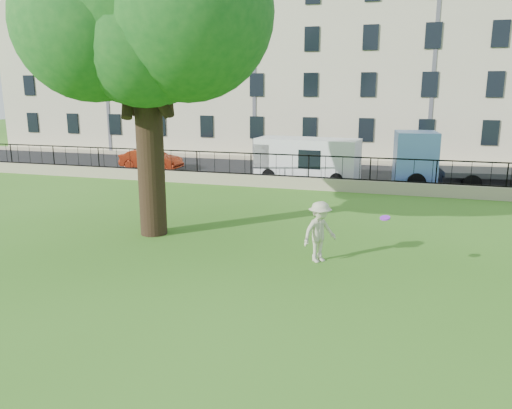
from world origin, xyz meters
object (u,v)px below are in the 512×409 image
(man, at_px, (320,232))
(white_van, at_px, (307,160))
(frisbee, at_px, (385,218))
(red_sedan, at_px, (151,159))
(blue_truck, at_px, (464,161))

(man, bearing_deg, white_van, 52.17)
(frisbee, distance_m, white_van, 14.38)
(red_sedan, bearing_deg, blue_truck, -90.04)
(white_van, bearing_deg, man, -72.56)
(red_sedan, bearing_deg, frisbee, -131.72)
(white_van, bearing_deg, red_sedan, 179.42)
(frisbee, height_order, blue_truck, blue_truck)
(frisbee, height_order, red_sedan, frisbee)
(frisbee, distance_m, red_sedan, 20.73)
(man, distance_m, blue_truck, 13.91)
(frisbee, height_order, white_van, white_van)
(blue_truck, bearing_deg, red_sedan, 170.84)
(man, distance_m, frisbee, 2.07)
(frisbee, xyz_separation_m, red_sedan, (-14.67, 14.61, -0.97))
(man, bearing_deg, blue_truck, 18.28)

